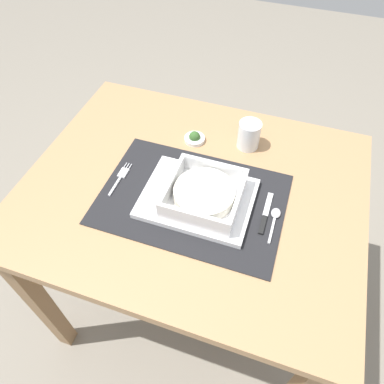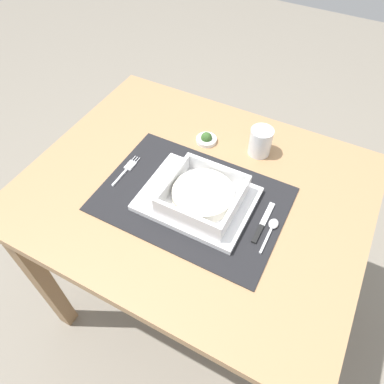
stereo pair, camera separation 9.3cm
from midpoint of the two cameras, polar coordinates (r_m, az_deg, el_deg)
The scene contains 10 objects.
ground_plane at distance 1.60m, azimuth 2.03°, elevation -16.33°, with size 6.00×6.00×0.00m, color gray.
dining_table at distance 1.06m, azimuth 2.95°, elevation -3.02°, with size 0.92×0.74×0.73m.
placemat at distance 0.95m, azimuth 2.79°, elevation -1.27°, with size 0.48×0.33×0.00m, color black.
serving_plate at distance 0.94m, azimuth 3.67°, elevation -1.26°, with size 0.29×0.22×0.02m, color white.
porridge_bowl at distance 0.91m, azimuth 4.67°, elevation -0.82°, with size 0.18×0.18×0.06m.
fork at distance 1.02m, azimuth -7.68°, elevation 3.56°, with size 0.02×0.13×0.00m.
spoon at distance 0.92m, azimuth 15.45°, elevation -5.58°, with size 0.02×0.11×0.01m.
butter_knife at distance 0.92m, azimuth 13.94°, elevation -5.25°, with size 0.01×0.14×0.01m.
drinking_glass at distance 1.07m, azimuth 13.26°, elevation 7.51°, with size 0.07×0.07×0.08m.
condiment_saucer at distance 1.10m, azimuth 4.74°, elevation 8.28°, with size 0.06×0.06×0.03m.
Camera 2 is at (0.29, -0.57, 1.47)m, focal length 33.57 mm.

